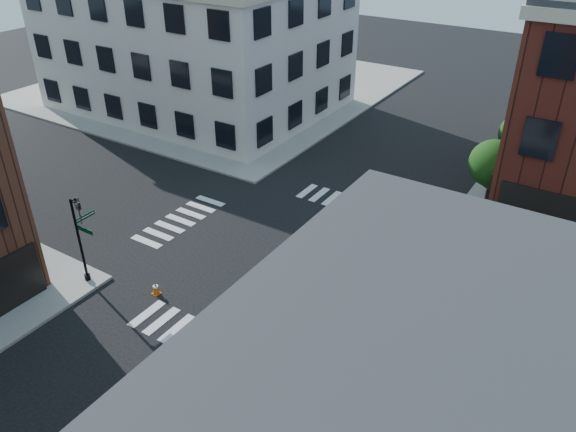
% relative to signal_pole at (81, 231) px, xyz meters
% --- Properties ---
extents(ground, '(120.00, 120.00, 0.00)m').
position_rel_signal_pole_xyz_m(ground, '(6.72, 6.68, -2.86)').
color(ground, black).
rests_on(ground, ground).
extents(sidewalk_nw, '(30.00, 30.00, 0.15)m').
position_rel_signal_pole_xyz_m(sidewalk_nw, '(-14.28, 27.68, -2.78)').
color(sidewalk_nw, gray).
rests_on(sidewalk_nw, ground).
extents(building_nw, '(22.00, 16.00, 11.00)m').
position_rel_signal_pole_xyz_m(building_nw, '(-12.28, 22.68, 2.64)').
color(building_nw, silver).
rests_on(building_nw, ground).
extents(tree_near, '(2.69, 2.69, 4.49)m').
position_rel_signal_pole_xyz_m(tree_near, '(14.28, 16.65, 0.30)').
color(tree_near, black).
rests_on(tree_near, ground).
extents(tree_far, '(2.43, 2.43, 4.07)m').
position_rel_signal_pole_xyz_m(tree_far, '(14.28, 22.65, 0.02)').
color(tree_far, black).
rests_on(tree_far, ground).
extents(signal_pole, '(1.29, 1.24, 4.60)m').
position_rel_signal_pole_xyz_m(signal_pole, '(0.00, 0.00, 0.00)').
color(signal_pole, black).
rests_on(signal_pole, ground).
extents(box_truck, '(7.78, 2.89, 3.46)m').
position_rel_signal_pole_xyz_m(box_truck, '(19.99, 3.17, -1.06)').
color(box_truck, silver).
rests_on(box_truck, ground).
extents(traffic_cone, '(0.39, 0.39, 0.66)m').
position_rel_signal_pole_xyz_m(traffic_cone, '(3.36, 0.98, -2.54)').
color(traffic_cone, '#D85409').
rests_on(traffic_cone, ground).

